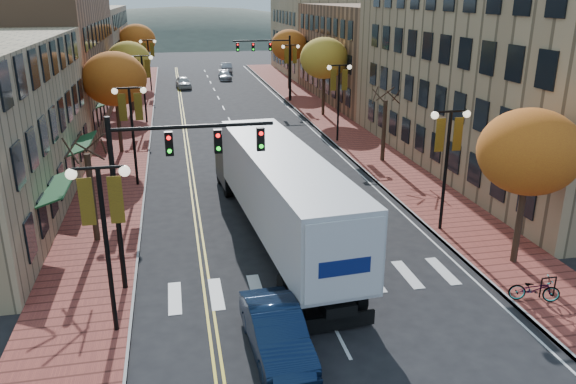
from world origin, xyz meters
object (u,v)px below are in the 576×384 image
navy_sedan (277,332)px  bicycle (534,289)px  black_suv (320,231)px  semi_truck (275,185)px

navy_sedan → bicycle: (10.07, 1.05, -0.15)m
black_suv → bicycle: 9.39m
black_suv → bicycle: (6.59, -6.68, -0.10)m
semi_truck → navy_sedan: semi_truck is taller
navy_sedan → semi_truck: bearing=76.8°
navy_sedan → bicycle: size_ratio=2.56×
semi_truck → black_suv: 3.01m
black_suv → bicycle: size_ratio=2.86×
bicycle → black_suv: bearing=63.7°
semi_truck → bicycle: (8.41, -8.14, -2.01)m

